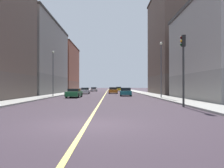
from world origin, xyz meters
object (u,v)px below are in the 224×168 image
at_px(traffic_light_left_near, 183,60).
at_px(car_silver, 94,89).
at_px(car_teal, 126,92).
at_px(car_yellow, 118,89).
at_px(building_right_distant, 60,68).
at_px(street_lamp_right_near, 53,69).
at_px(street_lamp_left_near, 161,64).
at_px(car_green, 74,93).
at_px(building_left_mid, 178,43).
at_px(car_orange, 113,90).
at_px(car_white, 85,91).
at_px(building_right_midblock, 35,58).

height_order(traffic_light_left_near, car_silver, traffic_light_left_near).
height_order(car_teal, car_yellow, car_yellow).
bearing_deg(building_right_distant, car_yellow, 2.01).
relative_size(building_right_distant, street_lamp_right_near, 3.06).
bearing_deg(traffic_light_left_near, street_lamp_left_near, 85.39).
bearing_deg(traffic_light_left_near, car_green, 125.27).
xyz_separation_m(building_left_mid, car_teal, (-11.08, -8.16, -9.67)).
height_order(building_right_distant, street_lamp_right_near, building_right_distant).
bearing_deg(car_green, street_lamp_right_near, 149.06).
distance_m(traffic_light_left_near, car_green, 19.13).
height_order(traffic_light_left_near, car_teal, traffic_light_left_near).
xyz_separation_m(traffic_light_left_near, car_teal, (-3.15, 20.80, -3.02)).
relative_size(car_green, car_orange, 1.05).
xyz_separation_m(building_right_distant, traffic_light_left_near, (21.40, -54.59, -3.47)).
xyz_separation_m(car_yellow, car_orange, (-1.96, -22.06, -0.01)).
relative_size(car_teal, car_green, 0.88).
bearing_deg(building_left_mid, building_right_distant, 138.85).
distance_m(building_right_distant, car_teal, 38.95).
bearing_deg(building_right_distant, car_orange, -52.70).
bearing_deg(traffic_light_left_near, building_left_mid, 74.68).
distance_m(car_white, car_orange, 6.25).
bearing_deg(traffic_light_left_near, building_right_midblock, 125.28).
xyz_separation_m(building_right_distant, car_silver, (10.66, -0.49, -6.51)).
xyz_separation_m(street_lamp_right_near, car_white, (3.47, 13.62, -3.67)).
bearing_deg(building_right_midblock, traffic_light_left_near, -54.72).
bearing_deg(street_lamp_left_near, car_orange, 106.53).
relative_size(car_white, car_yellow, 1.14).
xyz_separation_m(building_right_midblock, street_lamp_right_near, (6.92, -12.68, -3.11)).
bearing_deg(car_yellow, building_left_mid, -67.18).
bearing_deg(car_silver, car_teal, -77.15).
bearing_deg(car_orange, car_white, -161.53).
distance_m(building_right_midblock, street_lamp_right_near, 14.77).
relative_size(traffic_light_left_near, street_lamp_right_near, 0.82).
height_order(traffic_light_left_near, car_yellow, traffic_light_left_near).
relative_size(street_lamp_right_near, car_green, 1.47).
bearing_deg(car_silver, building_right_distant, 177.39).
xyz_separation_m(building_left_mid, traffic_light_left_near, (-7.94, -28.96, -6.66)).
bearing_deg(car_teal, building_left_mid, 36.37).
relative_size(building_right_midblock, car_orange, 5.52).
xyz_separation_m(building_right_midblock, car_teal, (18.25, -9.45, -6.78)).
height_order(car_yellow, car_silver, car_yellow).
distance_m(building_left_mid, car_green, 25.15).
bearing_deg(building_right_midblock, car_orange, 10.16).
distance_m(building_left_mid, building_right_midblock, 29.50).
bearing_deg(building_right_distant, car_green, -75.01).
distance_m(traffic_light_left_near, car_yellow, 55.40).
xyz_separation_m(building_right_midblock, traffic_light_left_near, (21.40, -30.24, -3.76)).
bearing_deg(street_lamp_right_near, traffic_light_left_near, -50.50).
xyz_separation_m(car_green, car_orange, (5.83, 17.74, 0.05)).
xyz_separation_m(car_white, car_green, (0.10, -15.76, -0.03)).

